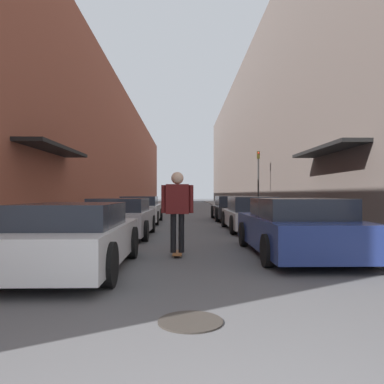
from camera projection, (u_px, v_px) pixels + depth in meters
name	position (u px, v px, depth m)	size (l,w,h in m)	color
ground	(188.00, 212.00, 27.51)	(143.84, 143.84, 0.00)	#515154
curb_strip_left	(141.00, 208.00, 33.95)	(1.80, 65.38, 0.12)	gray
curb_strip_right	(232.00, 208.00, 34.14)	(1.80, 65.38, 0.12)	gray
building_row_left	(109.00, 155.00, 33.91)	(4.90, 65.38, 9.87)	brown
building_row_right	(264.00, 135.00, 34.23)	(4.90, 65.38, 13.44)	#564C47
parked_car_left_0	(75.00, 237.00, 6.69)	(1.88, 4.04, 1.21)	silver
parked_car_left_1	(120.00, 218.00, 11.97)	(2.00, 4.01, 1.23)	#B7B7BC
parked_car_left_2	(140.00, 210.00, 17.69)	(1.91, 4.63, 1.26)	silver
parked_car_right_0	(296.00, 227.00, 8.38)	(2.07, 4.55, 1.27)	navy
parked_car_right_1	(251.00, 214.00, 14.00)	(1.86, 4.51, 1.27)	silver
parked_car_right_2	(232.00, 208.00, 19.58)	(1.93, 4.56, 1.26)	#232326
skateboarder	(177.00, 204.00, 8.29)	(0.72, 0.78, 1.86)	brown
manhole_cover	(190.00, 321.00, 4.00)	(0.70, 0.70, 0.02)	#332D28
traffic_light	(258.00, 176.00, 22.52)	(0.16, 0.22, 3.82)	#2D2D2D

